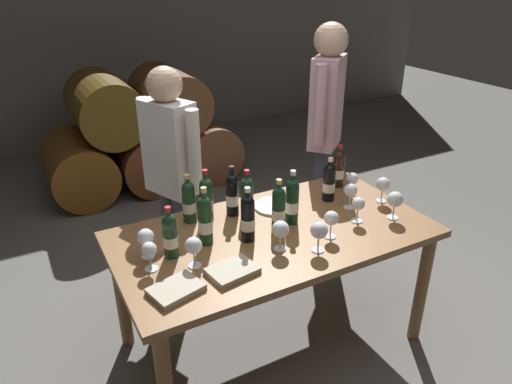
# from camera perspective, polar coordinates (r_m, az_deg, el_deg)

# --- Properties ---
(ground_plane) EXTENTS (14.00, 14.00, 0.00)m
(ground_plane) POSITION_cam_1_polar(r_m,az_deg,el_deg) (3.00, 1.91, -17.37)
(ground_plane) COLOR #66635E
(cellar_back_wall) EXTENTS (10.00, 0.24, 2.80)m
(cellar_back_wall) POSITION_cam_1_polar(r_m,az_deg,el_deg) (6.21, -18.92, 18.51)
(cellar_back_wall) COLOR slate
(cellar_back_wall) RESTS_ON ground_plane
(barrel_stack) EXTENTS (1.86, 0.90, 1.15)m
(barrel_stack) POSITION_cam_1_polar(r_m,az_deg,el_deg) (4.86, -13.73, 6.68)
(barrel_stack) COLOR brown
(barrel_stack) RESTS_ON ground_plane
(dining_table) EXTENTS (1.70, 0.90, 0.76)m
(dining_table) POSITION_cam_1_polar(r_m,az_deg,el_deg) (2.59, 2.13, -6.51)
(dining_table) COLOR brown
(dining_table) RESTS_ON ground_plane
(wine_bottle_0) EXTENTS (0.07, 0.07, 0.30)m
(wine_bottle_0) POSITION_cam_1_polar(r_m,az_deg,el_deg) (2.40, -1.00, -3.13)
(wine_bottle_0) COLOR black
(wine_bottle_0) RESTS_ON dining_table
(wine_bottle_1) EXTENTS (0.07, 0.07, 0.31)m
(wine_bottle_1) POSITION_cam_1_polar(r_m,az_deg,el_deg) (2.57, 4.39, -1.06)
(wine_bottle_1) COLOR black
(wine_bottle_1) RESTS_ON dining_table
(wine_bottle_2) EXTENTS (0.07, 0.07, 0.28)m
(wine_bottle_2) POSITION_cam_1_polar(r_m,az_deg,el_deg) (2.61, -8.12, -1.12)
(wine_bottle_2) COLOR #19381E
(wine_bottle_2) RESTS_ON dining_table
(wine_bottle_3) EXTENTS (0.07, 0.07, 0.31)m
(wine_bottle_3) POSITION_cam_1_polar(r_m,az_deg,el_deg) (2.39, -6.16, -3.35)
(wine_bottle_3) COLOR #19381E
(wine_bottle_3) RESTS_ON dining_table
(wine_bottle_4) EXTENTS (0.07, 0.07, 0.30)m
(wine_bottle_4) POSITION_cam_1_polar(r_m,az_deg,el_deg) (2.50, 2.74, -1.98)
(wine_bottle_4) COLOR black
(wine_bottle_4) RESTS_ON dining_table
(wine_bottle_5) EXTENTS (0.07, 0.07, 0.31)m
(wine_bottle_5) POSITION_cam_1_polar(r_m,az_deg,el_deg) (2.60, -6.02, -0.86)
(wine_bottle_5) COLOR #19381E
(wine_bottle_5) RESTS_ON dining_table
(wine_bottle_6) EXTENTS (0.07, 0.07, 0.28)m
(wine_bottle_6) POSITION_cam_1_polar(r_m,az_deg,el_deg) (3.05, 9.95, 2.83)
(wine_bottle_6) COLOR black
(wine_bottle_6) RESTS_ON dining_table
(wine_bottle_7) EXTENTS (0.07, 0.07, 0.27)m
(wine_bottle_7) POSITION_cam_1_polar(r_m,az_deg,el_deg) (2.85, 8.83, 1.23)
(wine_bottle_7) COLOR black
(wine_bottle_7) RESTS_ON dining_table
(wine_bottle_8) EXTENTS (0.07, 0.07, 0.27)m
(wine_bottle_8) POSITION_cam_1_polar(r_m,az_deg,el_deg) (2.31, -10.32, -5.13)
(wine_bottle_8) COLOR #19381E
(wine_bottle_8) RESTS_ON dining_table
(wine_bottle_9) EXTENTS (0.07, 0.07, 0.30)m
(wine_bottle_9) POSITION_cam_1_polar(r_m,az_deg,el_deg) (2.61, -1.09, -0.72)
(wine_bottle_9) COLOR #19381E
(wine_bottle_9) RESTS_ON dining_table
(wine_bottle_10) EXTENTS (0.07, 0.07, 0.30)m
(wine_bottle_10) POSITION_cam_1_polar(r_m,az_deg,el_deg) (2.65, -2.88, -0.23)
(wine_bottle_10) COLOR black
(wine_bottle_10) RESTS_ON dining_table
(wine_glass_0) EXTENTS (0.07, 0.07, 0.15)m
(wine_glass_0) POSITION_cam_1_polar(r_m,az_deg,el_deg) (2.24, -12.77, -6.93)
(wine_glass_0) COLOR white
(wine_glass_0) RESTS_ON dining_table
(wine_glass_1) EXTENTS (0.07, 0.07, 0.15)m
(wine_glass_1) POSITION_cam_1_polar(r_m,az_deg,el_deg) (2.95, 11.55, 1.50)
(wine_glass_1) COLOR white
(wine_glass_1) RESTS_ON dining_table
(wine_glass_2) EXTENTS (0.09, 0.09, 0.16)m
(wine_glass_2) POSITION_cam_1_polar(r_m,az_deg,el_deg) (2.33, 2.99, -4.58)
(wine_glass_2) COLOR white
(wine_glass_2) RESTS_ON dining_table
(wine_glass_3) EXTENTS (0.08, 0.08, 0.16)m
(wine_glass_3) POSITION_cam_1_polar(r_m,az_deg,el_deg) (2.23, -7.57, -6.53)
(wine_glass_3) COLOR white
(wine_glass_3) RESTS_ON dining_table
(wine_glass_4) EXTENTS (0.09, 0.09, 0.16)m
(wine_glass_4) POSITION_cam_1_polar(r_m,az_deg,el_deg) (2.34, 7.62, -4.69)
(wine_glass_4) COLOR white
(wine_glass_4) RESTS_ON dining_table
(wine_glass_5) EXTENTS (0.07, 0.07, 0.15)m
(wine_glass_5) POSITION_cam_1_polar(r_m,az_deg,el_deg) (2.65, 12.26, -1.51)
(wine_glass_5) COLOR white
(wine_glass_5) RESTS_ON dining_table
(wine_glass_6) EXTENTS (0.08, 0.08, 0.15)m
(wine_glass_6) POSITION_cam_1_polar(r_m,az_deg,el_deg) (2.47, 9.09, -3.25)
(wine_glass_6) COLOR white
(wine_glass_6) RESTS_ON dining_table
(wine_glass_7) EXTENTS (0.08, 0.08, 0.15)m
(wine_glass_7) POSITION_cam_1_polar(r_m,az_deg,el_deg) (2.78, 11.34, 0.12)
(wine_glass_7) COLOR white
(wine_glass_7) RESTS_ON dining_table
(wine_glass_8) EXTENTS (0.08, 0.08, 0.16)m
(wine_glass_8) POSITION_cam_1_polar(r_m,az_deg,el_deg) (2.90, 15.10, 0.85)
(wine_glass_8) COLOR white
(wine_glass_8) RESTS_ON dining_table
(wine_glass_9) EXTENTS (0.08, 0.08, 0.16)m
(wine_glass_9) POSITION_cam_1_polar(r_m,az_deg,el_deg) (2.33, -13.18, -5.41)
(wine_glass_9) COLOR white
(wine_glass_9) RESTS_ON dining_table
(wine_glass_10) EXTENTS (0.09, 0.09, 0.16)m
(wine_glass_10) POSITION_cam_1_polar(r_m,az_deg,el_deg) (2.73, 16.45, -0.92)
(wine_glass_10) COLOR white
(wine_glass_10) RESTS_ON dining_table
(tasting_notebook) EXTENTS (0.24, 0.19, 0.03)m
(tasting_notebook) POSITION_cam_1_polar(r_m,az_deg,el_deg) (2.21, -2.88, -9.48)
(tasting_notebook) COLOR #B2A893
(tasting_notebook) RESTS_ON dining_table
(leather_ledger) EXTENTS (0.25, 0.21, 0.03)m
(leather_ledger) POSITION_cam_1_polar(r_m,az_deg,el_deg) (2.13, -9.65, -11.52)
(leather_ledger) COLOR #B2A893
(leather_ledger) RESTS_ON dining_table
(serving_plate) EXTENTS (0.24, 0.24, 0.01)m
(serving_plate) POSITION_cam_1_polar(r_m,az_deg,el_deg) (2.78, 2.23, -1.72)
(serving_plate) COLOR white
(serving_plate) RESTS_ON dining_table
(sommelier_presenting) EXTENTS (0.39, 0.35, 1.72)m
(sommelier_presenting) POSITION_cam_1_polar(r_m,az_deg,el_deg) (3.45, 8.41, 8.53)
(sommelier_presenting) COLOR #383842
(sommelier_presenting) RESTS_ON ground_plane
(taster_seated_left) EXTENTS (0.29, 0.46, 1.54)m
(taster_seated_left) POSITION_cam_1_polar(r_m,az_deg,el_deg) (2.95, -10.19, 2.83)
(taster_seated_left) COLOR #383842
(taster_seated_left) RESTS_ON ground_plane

